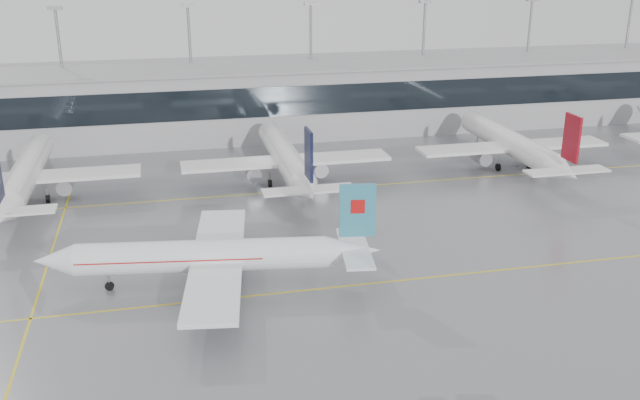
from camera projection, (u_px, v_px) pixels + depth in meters
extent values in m
plane|color=slate|center=(346.00, 286.00, 71.59)|extent=(320.00, 320.00, 0.00)
cube|color=gold|center=(346.00, 286.00, 71.59)|extent=(120.00, 0.25, 0.01)
cube|color=gold|center=(291.00, 191.00, 99.12)|extent=(120.00, 0.25, 0.01)
cube|color=gold|center=(51.00, 254.00, 79.09)|extent=(0.25, 60.00, 0.01)
cube|color=#98989C|center=(258.00, 102.00, 126.46)|extent=(180.00, 15.00, 12.00)
cube|color=black|center=(264.00, 102.00, 119.02)|extent=(180.00, 0.20, 5.00)
cube|color=gray|center=(257.00, 67.00, 124.36)|extent=(182.00, 16.00, 0.40)
cylinder|color=gray|center=(63.00, 75.00, 123.39)|extent=(0.50, 0.50, 22.00)
cube|color=gray|center=(55.00, 8.00, 119.57)|extent=(2.40, 1.00, 0.60)
cylinder|color=gray|center=(191.00, 71.00, 127.98)|extent=(0.50, 0.50, 22.00)
cube|color=gray|center=(187.00, 6.00, 124.16)|extent=(2.40, 1.00, 0.60)
cylinder|color=gray|center=(311.00, 66.00, 132.57)|extent=(0.50, 0.50, 22.00)
cube|color=gray|center=(311.00, 4.00, 128.75)|extent=(2.40, 1.00, 0.60)
cylinder|color=gray|center=(422.00, 62.00, 137.16)|extent=(0.50, 0.50, 22.00)
cube|color=gray|center=(425.00, 2.00, 133.34)|extent=(2.40, 1.00, 0.60)
cylinder|color=gray|center=(527.00, 58.00, 141.75)|extent=(0.50, 0.50, 22.00)
cube|color=gray|center=(532.00, 0.00, 137.93)|extent=(2.40, 1.00, 0.60)
cylinder|color=gray|center=(625.00, 55.00, 146.34)|extent=(0.50, 0.50, 22.00)
cylinder|color=white|center=(202.00, 256.00, 70.28)|extent=(24.66, 6.68, 3.21)
cone|color=white|center=(54.00, 261.00, 69.21)|extent=(4.42, 3.75, 3.21)
cone|color=white|center=(353.00, 251.00, 71.41)|extent=(6.00, 3.98, 3.21)
cube|color=white|center=(217.00, 259.00, 70.53)|extent=(8.75, 26.93, 0.45)
cube|color=white|center=(355.00, 248.00, 71.32)|extent=(4.23, 10.49, 0.25)
cube|color=teal|center=(357.00, 210.00, 69.97)|extent=(3.61, 0.86, 5.47)
cylinder|color=#94929F|center=(210.00, 295.00, 66.49)|extent=(3.86, 2.59, 2.10)
cylinder|color=#94929F|center=(216.00, 253.00, 75.50)|extent=(3.86, 2.59, 2.10)
cylinder|color=gray|center=(109.00, 280.00, 70.36)|extent=(0.20, 0.20, 1.34)
cylinder|color=black|center=(110.00, 286.00, 70.58)|extent=(0.93, 0.43, 0.90)
cylinder|color=gray|center=(227.00, 287.00, 68.76)|extent=(0.24, 0.24, 1.34)
cylinder|color=black|center=(227.00, 293.00, 68.99)|extent=(1.15, 0.60, 1.10)
cylinder|color=gray|center=(229.00, 264.00, 73.64)|extent=(0.24, 0.24, 1.34)
cylinder|color=black|center=(229.00, 270.00, 73.87)|extent=(1.15, 0.60, 1.10)
cube|color=#B70F0F|center=(358.00, 206.00, 69.81)|extent=(1.45, 0.65, 1.40)
cube|color=#B70F0F|center=(171.00, 255.00, 69.99)|extent=(18.28, 5.79, 0.12)
cylinder|color=white|center=(27.00, 171.00, 95.12)|extent=(3.59, 27.36, 3.59)
cone|color=white|center=(43.00, 142.00, 109.51)|extent=(3.59, 4.00, 3.59)
cone|color=white|center=(4.00, 214.00, 79.99)|extent=(3.59, 5.60, 3.59)
cube|color=white|center=(25.00, 178.00, 93.88)|extent=(29.64, 5.00, 0.45)
cube|color=white|center=(3.00, 212.00, 79.71)|extent=(11.40, 2.80, 0.25)
cylinder|color=#94929F|center=(65.00, 185.00, 95.84)|extent=(2.10, 3.60, 2.10)
cylinder|color=gray|center=(40.00, 167.00, 105.79)|extent=(0.20, 0.20, 1.56)
cylinder|color=black|center=(41.00, 172.00, 106.05)|extent=(0.30, 0.90, 0.90)
cylinder|color=gray|center=(5.00, 196.00, 93.12)|extent=(0.24, 0.24, 1.56)
cylinder|color=black|center=(6.00, 202.00, 93.38)|extent=(0.45, 1.10, 1.10)
cylinder|color=gray|center=(47.00, 193.00, 94.20)|extent=(0.24, 0.24, 1.56)
cylinder|color=black|center=(48.00, 199.00, 94.47)|extent=(0.45, 1.10, 1.10)
cylinder|color=white|center=(285.00, 155.00, 102.42)|extent=(3.59, 27.36, 3.59)
cone|color=white|center=(268.00, 129.00, 116.81)|extent=(3.59, 4.00, 3.59)
cone|color=white|center=(308.00, 192.00, 87.30)|extent=(3.59, 5.60, 3.59)
cube|color=white|center=(286.00, 161.00, 101.18)|extent=(29.64, 5.00, 0.45)
cube|color=white|center=(309.00, 190.00, 87.01)|extent=(11.40, 2.80, 0.25)
cube|color=black|center=(309.00, 154.00, 85.29)|extent=(0.35, 3.60, 6.12)
cylinder|color=#94929F|center=(253.00, 172.00, 101.15)|extent=(2.10, 3.60, 2.10)
cylinder|color=#94929F|center=(319.00, 168.00, 103.15)|extent=(2.10, 3.60, 2.10)
cylinder|color=gray|center=(273.00, 153.00, 113.09)|extent=(0.20, 0.20, 1.56)
cylinder|color=black|center=(273.00, 157.00, 113.36)|extent=(0.30, 0.90, 0.90)
cylinder|color=gray|center=(270.00, 178.00, 100.42)|extent=(0.24, 0.24, 1.56)
cylinder|color=black|center=(270.00, 183.00, 100.68)|extent=(0.45, 1.10, 1.10)
cylinder|color=gray|center=(306.00, 176.00, 101.51)|extent=(0.24, 0.24, 1.56)
cylinder|color=black|center=(306.00, 181.00, 101.77)|extent=(0.45, 1.10, 1.10)
cylinder|color=white|center=(508.00, 141.00, 109.73)|extent=(3.59, 27.36, 3.59)
cone|color=white|center=(466.00, 118.00, 124.12)|extent=(3.59, 4.00, 3.59)
cone|color=white|center=(566.00, 173.00, 94.60)|extent=(3.59, 5.60, 3.59)
cube|color=white|center=(512.00, 146.00, 108.49)|extent=(29.64, 5.00, 0.45)
cube|color=white|center=(567.00, 171.00, 94.32)|extent=(11.40, 2.80, 0.25)
cube|color=maroon|center=(572.00, 138.00, 92.59)|extent=(0.35, 3.60, 6.12)
cylinder|color=#94929F|center=(481.00, 157.00, 108.45)|extent=(2.10, 3.60, 2.10)
cylinder|color=#94929F|center=(538.00, 153.00, 110.45)|extent=(2.10, 3.60, 2.10)
cylinder|color=gray|center=(477.00, 140.00, 120.40)|extent=(0.20, 0.20, 1.56)
cylinder|color=black|center=(477.00, 144.00, 120.66)|extent=(0.30, 0.90, 0.90)
cylinder|color=gray|center=(499.00, 162.00, 107.73)|extent=(0.24, 0.24, 1.56)
cylinder|color=black|center=(498.00, 167.00, 107.99)|extent=(0.45, 1.10, 1.10)
cylinder|color=gray|center=(530.00, 160.00, 108.81)|extent=(0.24, 0.24, 1.56)
cylinder|color=black|center=(529.00, 165.00, 109.07)|extent=(0.45, 1.10, 1.10)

